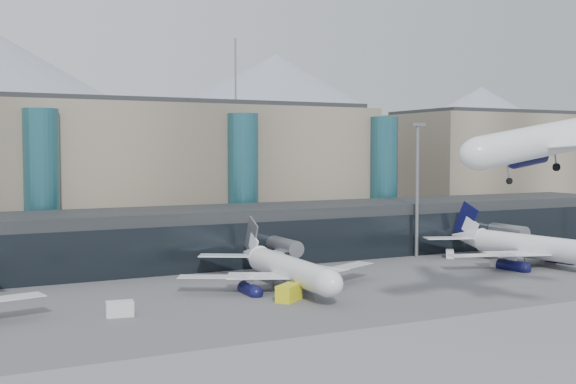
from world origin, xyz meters
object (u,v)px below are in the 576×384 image
at_px(veh_a, 120,309).
at_px(veh_d, 450,254).
at_px(veh_h, 289,293).
at_px(jet_parked_mid, 281,259).
at_px(veh_e, 574,259).
at_px(lightmast_mid, 417,182).
at_px(jet_parked_right, 521,239).
at_px(veh_g, 497,264).

distance_m(veh_a, veh_d, 70.51).
relative_size(veh_a, veh_h, 0.81).
xyz_separation_m(jet_parked_mid, veh_e, (56.59, -4.34, -3.18)).
height_order(lightmast_mid, veh_d, lightmast_mid).
relative_size(jet_parked_right, veh_e, 11.41).
bearing_deg(lightmast_mid, veh_h, -147.68).
height_order(veh_e, veh_g, veh_e).
bearing_deg(veh_d, jet_parked_mid, 142.75).
bearing_deg(jet_parked_mid, veh_a, 109.59).
bearing_deg(veh_g, veh_e, 67.80).
height_order(jet_parked_right, veh_a, jet_parked_right).
relative_size(veh_d, veh_h, 0.65).
bearing_deg(veh_e, veh_h, 162.88).
relative_size(veh_e, veh_g, 1.50).
relative_size(veh_a, veh_g, 1.56).
xyz_separation_m(jet_parked_mid, veh_d, (41.37, 11.48, -3.33)).
distance_m(jet_parked_right, veh_a, 75.03).
relative_size(jet_parked_right, veh_a, 11.02).
bearing_deg(veh_e, veh_g, 144.64).
xyz_separation_m(veh_e, veh_g, (-14.87, 3.44, -0.29)).
bearing_deg(lightmast_mid, jet_parked_right, -53.33).
xyz_separation_m(veh_a, veh_g, (67.96, 7.62, -0.31)).
distance_m(jet_parked_mid, veh_d, 43.06).
distance_m(jet_parked_right, veh_d, 13.78).
distance_m(lightmast_mid, veh_g, 22.12).
height_order(jet_parked_right, veh_h, jet_parked_right).
bearing_deg(jet_parked_mid, veh_h, 161.61).
bearing_deg(lightmast_mid, jet_parked_mid, -156.89).
height_order(lightmast_mid, jet_parked_mid, lightmast_mid).
distance_m(lightmast_mid, veh_a, 68.71).
bearing_deg(veh_d, lightmast_mid, 85.86).
bearing_deg(veh_a, veh_g, 14.53).
xyz_separation_m(veh_a, veh_d, (67.61, 20.00, -0.18)).
bearing_deg(veh_d, jet_parked_right, -111.72).
bearing_deg(lightmast_mid, veh_a, -158.99).
height_order(veh_d, veh_g, veh_d).
distance_m(veh_e, veh_g, 15.26).
xyz_separation_m(jet_parked_mid, veh_a, (-26.24, -8.52, -3.16)).
distance_m(jet_parked_mid, veh_e, 56.84).
distance_m(jet_parked_mid, veh_a, 27.77).
bearing_deg(jet_parked_mid, veh_e, -92.78).
xyz_separation_m(veh_g, veh_h, (-45.29, -8.92, 0.51)).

